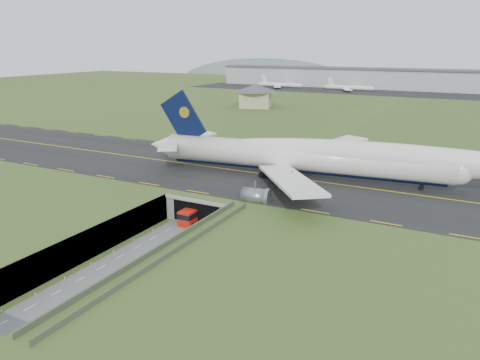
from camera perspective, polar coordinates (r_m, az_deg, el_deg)
The scene contains 10 objects.
ground at distance 99.10m, azimuth -7.85°, elevation -6.88°, with size 900.00×900.00×0.00m, color #3A5020.
airfield_deck at distance 97.97m, azimuth -7.91°, elevation -5.27°, with size 800.00×800.00×6.00m, color gray.
trench_road at distance 93.61m, azimuth -10.53°, elevation -8.37°, with size 12.00×75.00×0.20m, color slate.
taxiway at distance 123.87m, azimuth 0.88°, elevation 0.97°, with size 800.00×44.00×0.18m, color black.
tunnel_portal at distance 110.99m, azimuth -2.93°, elevation -2.36°, with size 17.00×22.30×6.00m.
guideway at distance 76.95m, azimuth -9.54°, elevation -9.64°, with size 3.00×53.00×7.05m.
jumbo_jet at distance 116.63m, azimuth 10.93°, elevation 2.64°, with size 104.87×65.21×21.70m.
shuttle_tram at distance 105.72m, azimuth -5.70°, elevation -4.21°, with size 3.44×8.57×3.44m.
service_building at distance 255.35m, azimuth 1.93°, elevation 10.49°, with size 29.04×29.04×12.52m.
cargo_terminal at distance 377.84m, azimuth 19.83°, elevation 11.48°, with size 320.00×67.00×15.60m.
Camera 1 is at (53.87, -73.73, 38.49)m, focal length 35.00 mm.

